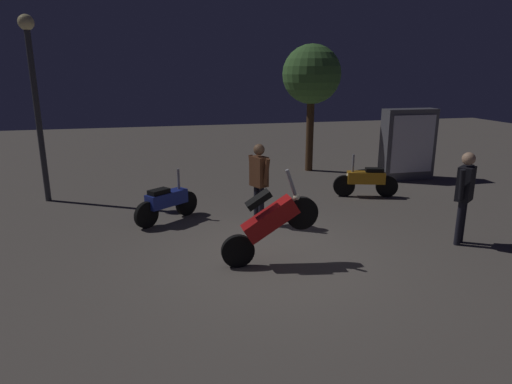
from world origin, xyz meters
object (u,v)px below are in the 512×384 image
object	(u,v)px
streetlamp_near	(34,85)
person_bystander_far	(465,190)
person_rider_beside	(259,177)
kiosk_billboard	(408,144)
motorcycle_blue_parked_right	(167,202)
motorcycle_orange_parked_left	(366,180)
motorcycle_red_foreground	(270,222)

from	to	relation	value
streetlamp_near	person_bystander_far	bearing A→B (deg)	-31.21
person_rider_beside	kiosk_billboard	xyz separation A→B (m)	(5.32, 2.99, 0.01)
person_bystander_far	motorcycle_blue_parked_right	bearing A→B (deg)	27.14
motorcycle_orange_parked_left	streetlamp_near	xyz separation A→B (m)	(-7.96, 1.53, 2.42)
person_rider_beside	person_bystander_far	world-z (taller)	person_bystander_far
person_bystander_far	streetlamp_near	xyz separation A→B (m)	(-8.17, 4.95, 1.80)
kiosk_billboard	motorcycle_blue_parked_right	bearing A→B (deg)	18.29
motorcycle_red_foreground	motorcycle_orange_parked_left	distance (m)	4.95
kiosk_billboard	person_rider_beside	bearing A→B (deg)	29.67
motorcycle_orange_parked_left	streetlamp_near	bearing A→B (deg)	6.00
motorcycle_red_foreground	kiosk_billboard	world-z (taller)	kiosk_billboard
motorcycle_orange_parked_left	person_rider_beside	size ratio (longest dim) A/B	0.93
person_bystander_far	kiosk_billboard	world-z (taller)	kiosk_billboard
motorcycle_orange_parked_left	kiosk_billboard	bearing A→B (deg)	-127.03
person_bystander_far	kiosk_billboard	size ratio (longest dim) A/B	0.84
motorcycle_blue_parked_right	streetlamp_near	world-z (taller)	streetlamp_near
motorcycle_red_foreground	motorcycle_blue_parked_right	size ratio (longest dim) A/B	1.19
motorcycle_red_foreground	motorcycle_orange_parked_left	world-z (taller)	motorcycle_red_foreground
motorcycle_blue_parked_right	kiosk_billboard	xyz separation A→B (m)	(7.21, 2.33, 0.61)
motorcycle_red_foreground	person_rider_beside	size ratio (longest dim) A/B	0.96
motorcycle_orange_parked_left	person_rider_beside	xyz separation A→B (m)	(-3.22, -1.45, 0.60)
person_bystander_far	kiosk_billboard	distance (m)	5.30
person_bystander_far	streetlamp_near	distance (m)	9.72
motorcycle_orange_parked_left	motorcycle_blue_parked_right	xyz separation A→B (m)	(-5.11, -0.80, 0.00)
person_rider_beside	kiosk_billboard	world-z (taller)	kiosk_billboard
person_rider_beside	motorcycle_orange_parked_left	bearing A→B (deg)	-0.56
motorcycle_red_foreground	person_bystander_far	size ratio (longest dim) A/B	0.94
motorcycle_orange_parked_left	person_bystander_far	size ratio (longest dim) A/B	0.92
motorcycle_blue_parked_right	streetlamp_near	bearing A→B (deg)	104.18
motorcycle_red_foreground	streetlamp_near	distance (m)	7.01
streetlamp_near	person_rider_beside	bearing A→B (deg)	-32.17
motorcycle_orange_parked_left	person_bystander_far	xyz separation A→B (m)	(0.21, -3.42, 0.62)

